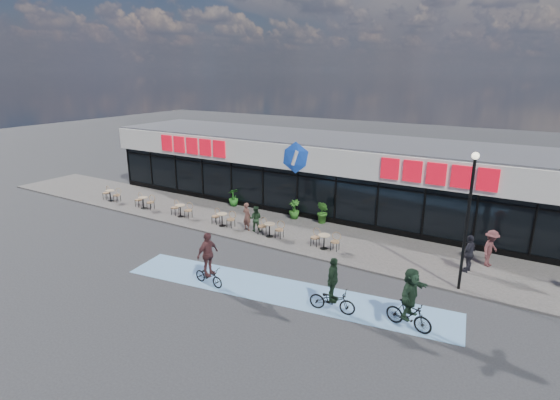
% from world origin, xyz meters
% --- Properties ---
extents(ground, '(120.00, 120.00, 0.00)m').
position_xyz_m(ground, '(0.00, 0.00, 0.00)').
color(ground, '#28282B').
rests_on(ground, ground).
extents(sidewalk, '(44.00, 5.00, 0.10)m').
position_xyz_m(sidewalk, '(0.00, 4.50, 0.05)').
color(sidewalk, '#625B57').
rests_on(sidewalk, ground).
extents(bike_lane, '(14.17, 4.13, 0.01)m').
position_xyz_m(bike_lane, '(4.00, -1.50, 0.01)').
color(bike_lane, '#6795C3').
rests_on(bike_lane, ground).
extents(building, '(30.60, 6.57, 4.75)m').
position_xyz_m(building, '(-0.00, 9.93, 2.34)').
color(building, black).
rests_on(building, ground).
extents(lamp_post, '(0.28, 0.28, 5.68)m').
position_xyz_m(lamp_post, '(10.19, 2.30, 3.44)').
color(lamp_post, black).
rests_on(lamp_post, sidewalk).
extents(bistro_set_0, '(1.54, 0.62, 0.90)m').
position_xyz_m(bistro_set_0, '(-12.57, 3.31, 0.56)').
color(bistro_set_0, tan).
rests_on(bistro_set_0, sidewalk).
extents(bistro_set_1, '(1.54, 0.62, 0.90)m').
position_xyz_m(bistro_set_1, '(-9.33, 3.31, 0.56)').
color(bistro_set_1, tan).
rests_on(bistro_set_1, sidewalk).
extents(bistro_set_2, '(1.54, 0.62, 0.90)m').
position_xyz_m(bistro_set_2, '(-6.09, 3.31, 0.56)').
color(bistro_set_2, tan).
rests_on(bistro_set_2, sidewalk).
extents(bistro_set_3, '(1.54, 0.62, 0.90)m').
position_xyz_m(bistro_set_3, '(-2.85, 3.31, 0.56)').
color(bistro_set_3, tan).
rests_on(bistro_set_3, sidewalk).
extents(bistro_set_4, '(1.54, 0.62, 0.90)m').
position_xyz_m(bistro_set_4, '(0.39, 3.31, 0.56)').
color(bistro_set_4, tan).
rests_on(bistro_set_4, sidewalk).
extents(bistro_set_5, '(1.54, 0.62, 0.90)m').
position_xyz_m(bistro_set_5, '(3.63, 3.31, 0.56)').
color(bistro_set_5, tan).
rests_on(bistro_set_5, sidewalk).
extents(potted_plant_left, '(0.86, 0.86, 1.15)m').
position_xyz_m(potted_plant_left, '(-4.66, 6.70, 0.67)').
color(potted_plant_left, '#24691E').
rests_on(potted_plant_left, sidewalk).
extents(potted_plant_mid, '(0.72, 0.72, 1.15)m').
position_xyz_m(potted_plant_mid, '(0.04, 6.52, 0.67)').
color(potted_plant_mid, '#255919').
rests_on(potted_plant_mid, sidewalk).
extents(potted_plant_right, '(0.96, 0.92, 1.37)m').
position_xyz_m(potted_plant_right, '(1.92, 6.60, 0.78)').
color(potted_plant_right, '#2F681D').
rests_on(potted_plant_right, sidewalk).
extents(patron_left, '(0.64, 0.49, 1.59)m').
position_xyz_m(patron_left, '(-1.24, 3.43, 0.89)').
color(patron_left, brown).
rests_on(patron_left, sidewalk).
extents(patron_right, '(0.86, 0.78, 1.46)m').
position_xyz_m(patron_right, '(-0.73, 3.53, 0.83)').
color(patron_right, '#1D341E').
rests_on(patron_right, sidewalk).
extents(pedestrian_a, '(0.68, 1.09, 1.72)m').
position_xyz_m(pedestrian_a, '(10.22, 4.21, 0.96)').
color(pedestrian_a, black).
rests_on(pedestrian_a, sidewalk).
extents(pedestrian_b, '(0.94, 1.25, 1.72)m').
position_xyz_m(pedestrian_b, '(10.96, 5.32, 0.96)').
color(pedestrian_b, '#552C2C').
rests_on(pedestrian_b, sidewalk).
extents(cyclist_a, '(1.85, 1.06, 2.18)m').
position_xyz_m(cyclist_a, '(6.40, -1.86, 0.82)').
color(cyclist_a, black).
rests_on(cyclist_a, ground).
extents(cyclist_b, '(1.77, 1.77, 2.29)m').
position_xyz_m(cyclist_b, '(9.15, -1.49, 1.08)').
color(cyclist_b, black).
rests_on(cyclist_b, ground).
extents(cyclist_c, '(1.58, 1.15, 2.34)m').
position_xyz_m(cyclist_c, '(1.06, -2.60, 0.99)').
color(cyclist_c, black).
rests_on(cyclist_c, ground).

